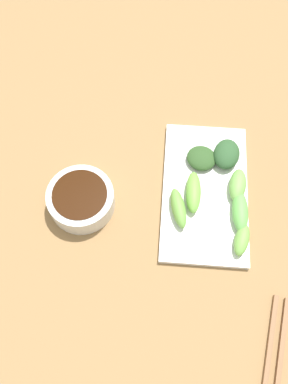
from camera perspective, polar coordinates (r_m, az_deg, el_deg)
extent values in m
cube|color=#977046|center=(0.79, 2.24, -1.82)|extent=(2.10, 2.10, 0.02)
cylinder|color=silver|center=(0.76, -8.74, -1.05)|extent=(0.12, 0.12, 0.04)
cylinder|color=#321606|center=(0.76, -8.85, -0.73)|extent=(0.10, 0.10, 0.03)
cube|color=white|center=(0.79, 8.47, 0.06)|extent=(0.16, 0.29, 0.01)
ellipsoid|color=#77B351|center=(0.79, 12.93, 0.95)|extent=(0.04, 0.07, 0.03)
ellipsoid|color=#66B54F|center=(0.76, 13.26, -2.65)|extent=(0.03, 0.08, 0.03)
ellipsoid|color=#2D542C|center=(0.81, 11.44, 5.20)|extent=(0.06, 0.07, 0.03)
ellipsoid|color=#2F5124|center=(0.80, 8.02, 4.70)|extent=(0.07, 0.07, 0.02)
ellipsoid|color=#74B344|center=(0.76, 6.91, -0.03)|extent=(0.03, 0.08, 0.03)
ellipsoid|color=#74AF49|center=(0.75, 13.49, -6.51)|extent=(0.04, 0.07, 0.02)
ellipsoid|color=#6DA844|center=(0.75, 4.83, -2.25)|extent=(0.04, 0.08, 0.03)
cube|color=#8D5F3D|center=(0.74, 16.81, -22.20)|extent=(0.05, 0.23, 0.01)
cube|color=#8D5F3D|center=(0.74, 18.32, -22.41)|extent=(0.05, 0.23, 0.01)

